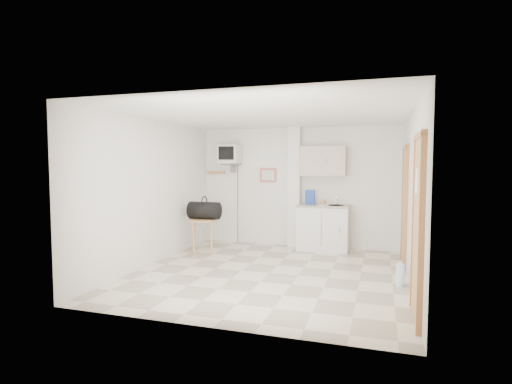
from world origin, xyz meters
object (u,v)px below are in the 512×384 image
(round_table, at_px, (203,224))
(water_bottle, at_px, (400,275))
(duffel_bag, at_px, (204,210))
(crt_television, at_px, (230,155))

(round_table, height_order, water_bottle, round_table)
(round_table, xyz_separation_m, duffel_bag, (0.02, 0.03, 0.27))
(round_table, distance_m, water_bottle, 3.81)
(water_bottle, bearing_deg, crt_television, 148.17)
(round_table, relative_size, water_bottle, 1.84)
(crt_television, bearing_deg, round_table, -101.64)
(water_bottle, bearing_deg, duffel_bag, 161.81)
(crt_television, height_order, duffel_bag, crt_television)
(crt_television, height_order, round_table, crt_television)
(round_table, bearing_deg, crt_television, 78.36)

